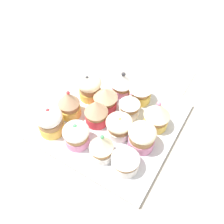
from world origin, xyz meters
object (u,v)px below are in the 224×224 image
Objects in this scene: cupcake_5 at (129,105)px; napkin at (172,77)px; cupcake_2 at (157,115)px; cupcake_7 at (76,135)px; cupcake_3 at (101,146)px; cupcake_6 at (141,90)px; baking_tray at (112,121)px; cupcake_13 at (90,87)px; cupcake_11 at (50,121)px; cupcake_8 at (96,112)px; cupcake_10 at (122,83)px; cupcake_9 at (106,98)px; cupcake_4 at (119,126)px; cupcake_12 at (69,104)px; cupcake_1 at (142,137)px; cupcake_0 at (125,159)px.

napkin is (21.00, -3.85, -4.63)cm from cupcake_5.
cupcake_2 reaches higher than cupcake_7.
cupcake_6 is at bearing 1.87° from cupcake_3.
cupcake_5 reaches higher than baking_tray.
cupcake_3 is 19.08cm from cupcake_13.
cupcake_3 is 20.07cm from cupcake_6.
cupcake_11 is (-20.43, 13.61, -0.23)cm from cupcake_6.
napkin is (35.29, -17.48, -4.66)cm from cupcake_11.
cupcake_2 is 1.11× the size of cupcake_5.
cupcake_8 is at bearing -44.34° from cupcake_11.
cupcake_10 is 1.01× the size of cupcake_13.
cupcake_9 reaches higher than baking_tray.
cupcake_8 is at bearing 87.73° from cupcake_4.
cupcake_3 is at bearing -151.18° from cupcake_9.
cupcake_5 is 8.18cm from cupcake_10.
cupcake_13 is at bearing 67.73° from baking_tray.
cupcake_13 is at bearing 90.53° from cupcake_2.
cupcake_12 is (-8.07, 20.42, -0.13)cm from cupcake_2.
cupcake_1 is 0.82× the size of cupcake_12.
cupcake_12 is at bearing 111.57° from cupcake_2.
cupcake_4 is at bearing -85.07° from cupcake_12.
napkin is at bearing -19.49° from cupcake_8.
cupcake_0 is 18.18cm from cupcake_9.
cupcake_8 is 5.40cm from cupcake_9.
cupcake_4 is 0.85× the size of cupcake_5.
cupcake_8 is (7.61, -0.41, 0.67)cm from cupcake_7.
cupcake_1 is at bearing -109.79° from cupcake_13.
cupcake_9 is (5.82, 13.41, 0.06)cm from cupcake_1.
cupcake_2 is at bearing -43.33° from cupcake_4.
cupcake_0 is at bearing -134.19° from cupcake_9.
cupcake_10 reaches higher than baking_tray.
cupcake_1 is 9.68cm from cupcake_5.
cupcake_5 is (3.71, -2.88, 4.33)cm from baking_tray.
cupcake_7 is 0.85× the size of cupcake_11.
cupcake_4 is at bearing -172.61° from cupcake_5.
cupcake_0 is 0.80× the size of cupcake_12.
cupcake_8 is at bearing -172.60° from cupcake_9.
cupcake_6 is at bearing -42.46° from cupcake_9.
cupcake_1 is 1.03× the size of cupcake_7.
cupcake_2 is 1.27× the size of cupcake_7.
cupcake_8 is (-12.43, 5.79, -0.09)cm from cupcake_6.
cupcake_0 is 20.82cm from cupcake_6.
cupcake_6 is at bearing -87.98° from cupcake_10.
cupcake_12 is (-13.70, 7.46, 0.18)cm from cupcake_10.
napkin is at bearing 4.43° from cupcake_0.
baking_tray is 6.16cm from cupcake_9.
cupcake_0 is (-9.91, -9.42, 3.93)cm from baking_tray.
cupcake_2 is 21.57cm from napkin.
cupcake_0 is 0.79× the size of cupcake_2.
cupcake_5 is 12.26cm from cupcake_13.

